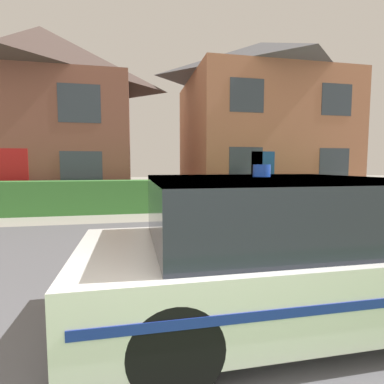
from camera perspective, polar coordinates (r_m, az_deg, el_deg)
road_strip at (r=5.03m, az=-9.54°, el=-12.72°), size 28.00×6.61×0.01m
garden_hedge at (r=10.16m, az=-2.94°, el=-0.64°), size 13.07×0.81×1.06m
police_car at (r=3.12m, az=16.13°, el=-10.84°), size 3.98×1.79×1.53m
house_left at (r=14.88m, az=-26.48°, el=13.26°), size 7.68×6.87×7.42m
house_right at (r=16.06m, az=12.74°, el=13.40°), size 7.56×6.79×7.65m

